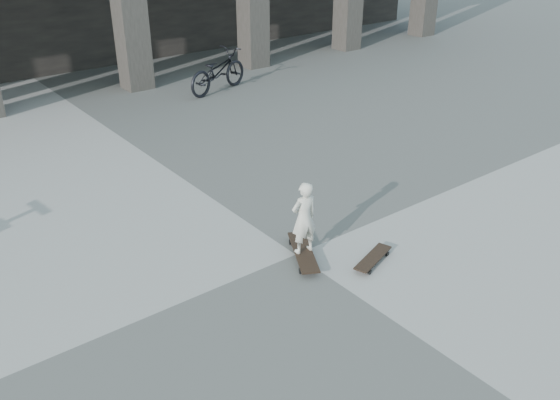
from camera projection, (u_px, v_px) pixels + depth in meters
ground at (296, 255)px, 7.86m from camera, size 90.00×90.00×0.00m
longboard at (303, 252)px, 7.76m from camera, size 0.69×1.01×0.10m
skateboard_spare at (373, 258)px, 7.65m from camera, size 0.77×0.42×0.09m
child at (304, 218)px, 7.53m from camera, size 0.38×0.27×0.99m
bicycle at (218, 71)px, 14.34m from camera, size 2.02×1.19×1.00m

